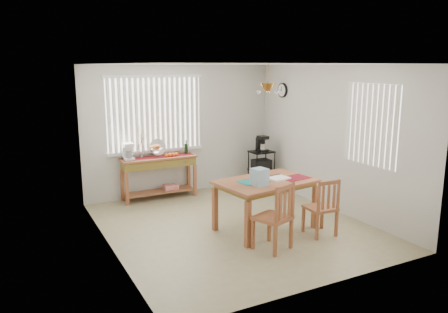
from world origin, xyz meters
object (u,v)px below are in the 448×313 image
cart_items (262,144)px  chair_right (322,208)px  chair_left (275,217)px  dining_table (266,186)px  sideboard (159,167)px  wire_cart (261,166)px

cart_items → chair_right: size_ratio=0.37×
chair_left → chair_right: 0.95m
dining_table → chair_right: size_ratio=1.79×
dining_table → cart_items: bearing=59.5°
chair_left → chair_right: (0.94, 0.12, -0.04)m
sideboard → dining_table: size_ratio=0.91×
chair_left → chair_right: size_ratio=1.08×
dining_table → chair_right: (0.62, -0.63, -0.27)m
sideboard → chair_right: chair_right is taller
sideboard → wire_cart: size_ratio=1.84×
sideboard → cart_items: (2.17, -0.29, 0.33)m
cart_items → dining_table: 2.42m
sideboard → chair_right: 3.39m
wire_cart → cart_items: (0.00, 0.01, 0.47)m
chair_right → sideboard: bearing=117.6°
sideboard → cart_items: cart_items is taller
cart_items → dining_table: size_ratio=0.20×
chair_right → cart_items: bearing=77.5°
sideboard → dining_table: bearing=-68.2°
cart_items → dining_table: (-1.22, -2.07, -0.25)m
wire_cart → chair_left: 3.21m
dining_table → chair_left: bearing=-113.2°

